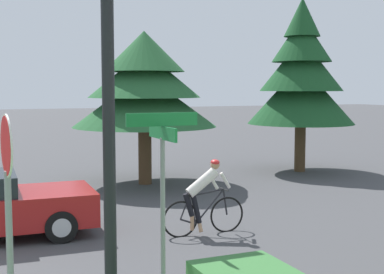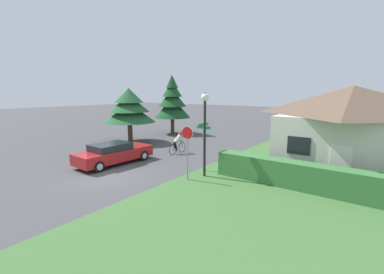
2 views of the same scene
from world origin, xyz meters
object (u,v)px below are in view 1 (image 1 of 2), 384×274
at_px(street_name_sign, 163,182).
at_px(conifer_tall_far, 301,76).
at_px(conifer_tall_near, 144,86).
at_px(cyclist, 203,199).
at_px(street_lamp, 108,77).
at_px(stop_sign, 8,194).

bearing_deg(street_name_sign, conifer_tall_far, 138.38).
relative_size(conifer_tall_near, conifer_tall_far, 0.77).
bearing_deg(conifer_tall_far, cyclist, -46.82).
relative_size(street_lamp, street_name_sign, 1.63).
height_order(stop_sign, conifer_tall_far, conifer_tall_far).
xyz_separation_m(street_name_sign, conifer_tall_near, (-9.84, 3.00, 1.18)).
relative_size(stop_sign, conifer_tall_near, 0.58).
relative_size(cyclist, stop_sign, 0.66).
height_order(cyclist, street_name_sign, street_name_sign).
relative_size(cyclist, street_name_sign, 0.67).
xyz_separation_m(cyclist, stop_sign, (4.05, -4.06, 1.17)).
distance_m(cyclist, street_lamp, 5.89).
relative_size(street_lamp, conifer_tall_far, 0.71).
xyz_separation_m(stop_sign, street_lamp, (0.37, 0.98, 1.20)).
relative_size(street_lamp, conifer_tall_near, 0.93).
bearing_deg(conifer_tall_near, stop_sign, -25.41).
xyz_separation_m(stop_sign, conifer_tall_near, (-10.08, 4.79, 1.15)).
distance_m(street_lamp, conifer_tall_far, 14.47).
bearing_deg(conifer_tall_far, stop_sign, -46.15).
xyz_separation_m(cyclist, conifer_tall_far, (-6.26, 6.67, 2.70)).
height_order(street_lamp, conifer_tall_far, conifer_tall_far).
distance_m(conifer_tall_near, conifer_tall_far, 5.96).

